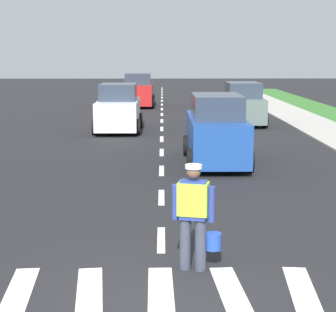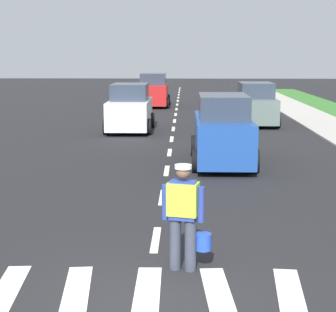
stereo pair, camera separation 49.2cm
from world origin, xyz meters
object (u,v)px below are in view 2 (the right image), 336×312
(car_oncoming_third, at_px, (153,91))
(car_parked_far, at_px, (255,105))
(road_worker, at_px, (185,212))
(car_oncoming_second, at_px, (130,109))
(car_outgoing_ahead, at_px, (223,132))

(car_oncoming_third, xyz_separation_m, car_parked_far, (5.34, -9.03, -0.05))
(road_worker, bearing_deg, car_oncoming_second, 98.66)
(car_oncoming_second, xyz_separation_m, car_oncoming_third, (0.37, 11.39, 0.03))
(car_outgoing_ahead, relative_size, car_parked_far, 1.06)
(car_oncoming_third, bearing_deg, car_outgoing_ahead, -80.35)
(car_oncoming_second, height_order, car_parked_far, car_oncoming_second)
(car_oncoming_second, distance_m, car_outgoing_ahead, 8.04)
(car_oncoming_second, bearing_deg, car_outgoing_ahead, -63.90)
(car_oncoming_second, relative_size, car_parked_far, 0.96)
(road_worker, height_order, car_oncoming_second, car_oncoming_second)
(car_oncoming_third, relative_size, car_parked_far, 0.99)
(car_parked_far, bearing_deg, road_worker, -100.40)
(road_worker, relative_size, car_parked_far, 0.42)
(car_parked_far, bearing_deg, car_oncoming_third, 120.59)
(road_worker, bearing_deg, car_parked_far, 79.60)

